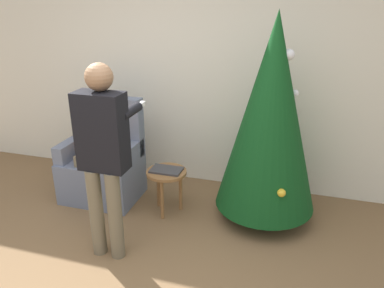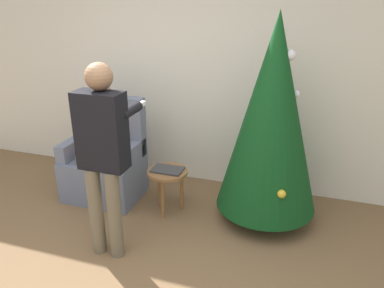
{
  "view_description": "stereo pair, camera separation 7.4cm",
  "coord_description": "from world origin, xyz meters",
  "px_view_note": "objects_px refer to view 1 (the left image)",
  "views": [
    {
      "loc": [
        1.2,
        -1.77,
        2.12
      ],
      "look_at": [
        0.35,
        1.09,
        0.92
      ],
      "focal_mm": 35.0,
      "sensor_mm": 36.0,
      "label": 1
    },
    {
      "loc": [
        1.27,
        -1.75,
        2.12
      ],
      "look_at": [
        0.35,
        1.09,
        0.92
      ],
      "focal_mm": 35.0,
      "sensor_mm": 36.0,
      "label": 2
    }
  ],
  "objects_px": {
    "person_seated": "(99,137)",
    "side_stool": "(167,177)",
    "christmas_tree": "(271,115)",
    "person_standing": "(103,148)",
    "armchair": "(103,164)"
  },
  "relations": [
    {
      "from": "person_seated",
      "to": "side_stool",
      "type": "height_order",
      "value": "person_seated"
    },
    {
      "from": "armchair",
      "to": "side_stool",
      "type": "relative_size",
      "value": 2.36
    },
    {
      "from": "christmas_tree",
      "to": "person_standing",
      "type": "height_order",
      "value": "christmas_tree"
    },
    {
      "from": "person_seated",
      "to": "side_stool",
      "type": "bearing_deg",
      "value": -6.79
    },
    {
      "from": "person_seated",
      "to": "person_standing",
      "type": "height_order",
      "value": "person_standing"
    },
    {
      "from": "christmas_tree",
      "to": "armchair",
      "type": "distance_m",
      "value": 1.89
    },
    {
      "from": "armchair",
      "to": "side_stool",
      "type": "bearing_deg",
      "value": -9.1
    },
    {
      "from": "armchair",
      "to": "side_stool",
      "type": "xyz_separation_m",
      "value": [
        0.78,
        -0.13,
        0.01
      ]
    },
    {
      "from": "side_stool",
      "to": "christmas_tree",
      "type": "bearing_deg",
      "value": 11.08
    },
    {
      "from": "side_stool",
      "to": "person_standing",
      "type": "bearing_deg",
      "value": -108.53
    },
    {
      "from": "christmas_tree",
      "to": "side_stool",
      "type": "relative_size",
      "value": 4.31
    },
    {
      "from": "person_standing",
      "to": "side_stool",
      "type": "xyz_separation_m",
      "value": [
        0.25,
        0.74,
        -0.59
      ]
    },
    {
      "from": "armchair",
      "to": "person_standing",
      "type": "distance_m",
      "value": 1.18
    },
    {
      "from": "christmas_tree",
      "to": "side_stool",
      "type": "bearing_deg",
      "value": -168.92
    },
    {
      "from": "christmas_tree",
      "to": "person_seated",
      "type": "distance_m",
      "value": 1.8
    }
  ]
}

